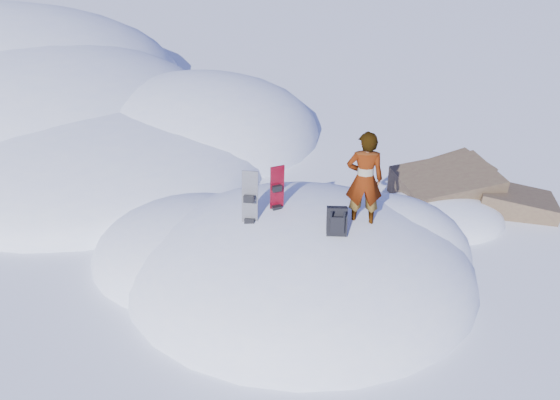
{
  "coord_description": "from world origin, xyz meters",
  "views": [
    {
      "loc": [
        0.0,
        -8.93,
        6.65
      ],
      "look_at": [
        -0.42,
        0.3,
        1.57
      ],
      "focal_mm": 35.0,
      "sensor_mm": 36.0,
      "label": 1
    }
  ],
  "objects_px": {
    "snowboard_dark": "(250,212)",
    "snowboard_red": "(277,200)",
    "person": "(364,179)",
    "backpack": "(337,222)"
  },
  "relations": [
    {
      "from": "snowboard_dark",
      "to": "person",
      "type": "relative_size",
      "value": 0.86
    },
    {
      "from": "snowboard_dark",
      "to": "backpack",
      "type": "height_order",
      "value": "snowboard_dark"
    },
    {
      "from": "snowboard_red",
      "to": "snowboard_dark",
      "type": "height_order",
      "value": "snowboard_dark"
    },
    {
      "from": "snowboard_red",
      "to": "person",
      "type": "distance_m",
      "value": 1.73
    },
    {
      "from": "snowboard_red",
      "to": "backpack",
      "type": "height_order",
      "value": "snowboard_red"
    },
    {
      "from": "snowboard_red",
      "to": "backpack",
      "type": "xyz_separation_m",
      "value": [
        1.11,
        -0.76,
        0.01
      ]
    },
    {
      "from": "snowboard_red",
      "to": "person",
      "type": "height_order",
      "value": "person"
    },
    {
      "from": "snowboard_dark",
      "to": "backpack",
      "type": "bearing_deg",
      "value": -6.28
    },
    {
      "from": "snowboard_red",
      "to": "person",
      "type": "relative_size",
      "value": 0.8
    },
    {
      "from": "snowboard_dark",
      "to": "snowboard_red",
      "type": "bearing_deg",
      "value": 46.95
    }
  ]
}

